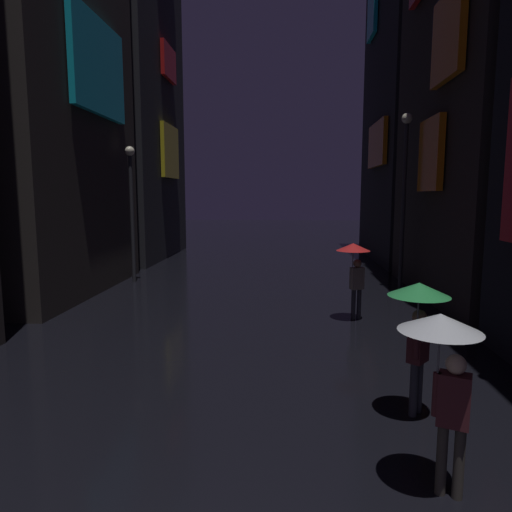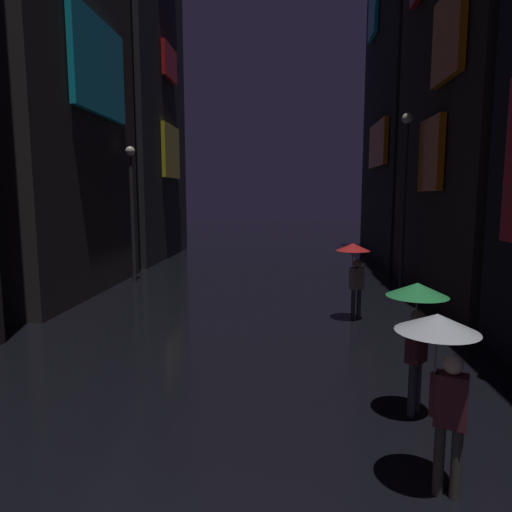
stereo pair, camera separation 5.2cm
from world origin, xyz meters
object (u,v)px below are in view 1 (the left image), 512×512
at_px(pedestrian_far_right_green, 419,312).
at_px(pedestrian_midstreet_left_clear, 444,354).
at_px(pedestrian_midstreet_centre_red, 354,260).
at_px(streetlamp_right_far, 404,183).
at_px(streetlamp_left_far, 131,198).

height_order(pedestrian_far_right_green, pedestrian_midstreet_left_clear, same).
relative_size(pedestrian_midstreet_centre_red, pedestrian_midstreet_left_clear, 1.00).
bearing_deg(pedestrian_midstreet_left_clear, pedestrian_midstreet_centre_red, 89.37).
xyz_separation_m(streetlamp_right_far, streetlamp_left_far, (-10.00, 1.01, -0.50)).
xyz_separation_m(pedestrian_far_right_green, pedestrian_midstreet_centre_red, (-0.16, 5.49, 0.00)).
relative_size(pedestrian_far_right_green, pedestrian_midstreet_left_clear, 1.00).
relative_size(pedestrian_midstreet_left_clear, streetlamp_left_far, 0.41).
relative_size(streetlamp_right_far, streetlamp_left_far, 1.18).
xyz_separation_m(pedestrian_far_right_green, streetlamp_right_far, (2.06, 9.46, 2.12)).
height_order(pedestrian_midstreet_centre_red, streetlamp_left_far, streetlamp_left_far).
height_order(streetlamp_right_far, streetlamp_left_far, streetlamp_right_far).
xyz_separation_m(pedestrian_midstreet_left_clear, streetlamp_right_far, (2.30, 11.31, 2.12)).
bearing_deg(streetlamp_left_far, pedestrian_far_right_green, -52.82).
distance_m(pedestrian_midstreet_centre_red, streetlamp_left_far, 9.38).
xyz_separation_m(pedestrian_far_right_green, pedestrian_midstreet_left_clear, (-0.24, -1.84, 0.00)).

